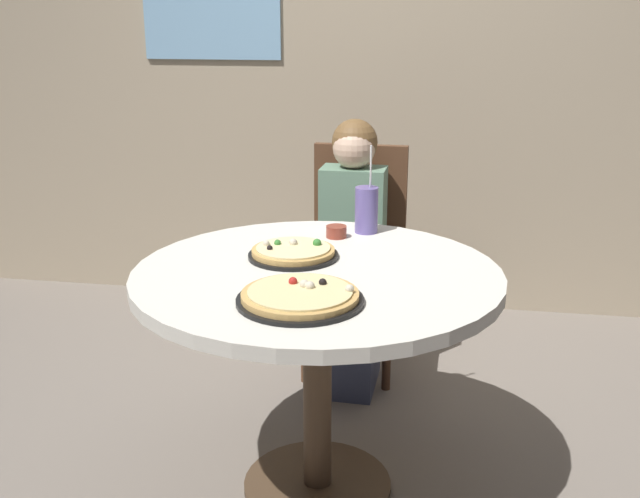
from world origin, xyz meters
TOP-DOWN VIEW (x-y plane):
  - ground_plane at (0.00, 0.00)m, footprint 8.00×8.00m
  - wall_with_window at (-0.00, 1.73)m, footprint 5.20×0.14m
  - dining_table at (0.00, 0.00)m, footprint 1.10×1.10m
  - chair_wooden at (0.00, 0.97)m, footprint 0.41×0.41m
  - diner_child at (-0.00, 0.78)m, footprint 0.26×0.42m
  - pizza_veggie at (0.00, -0.26)m, footprint 0.34×0.34m
  - pizza_cheese at (-0.09, 0.11)m, footprint 0.28×0.28m
  - soda_cup at (0.10, 0.42)m, footprint 0.08×0.08m
  - sauce_bowl at (0.01, 0.35)m, footprint 0.07×0.07m

SIDE VIEW (x-z plane):
  - ground_plane at x=0.00m, z-range 0.00..0.00m
  - diner_child at x=0.00m, z-range -0.06..1.02m
  - chair_wooden at x=0.00m, z-range 0.06..1.01m
  - dining_table at x=0.00m, z-range 0.26..1.01m
  - pizza_veggie at x=0.00m, z-range 0.74..0.79m
  - pizza_cheese at x=-0.09m, z-range 0.74..0.79m
  - sauce_bowl at x=0.01m, z-range 0.75..0.79m
  - soda_cup at x=0.10m, z-range 0.68..0.98m
  - wall_with_window at x=0.00m, z-range 0.00..2.90m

